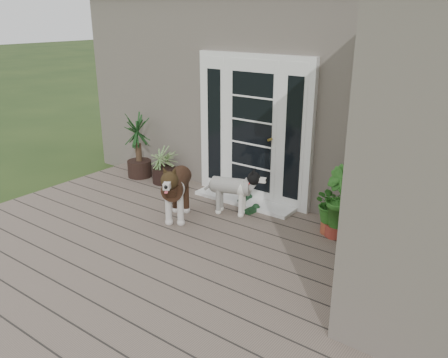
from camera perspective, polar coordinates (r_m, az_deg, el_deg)
The scene contains 14 objects.
deck at distance 5.43m, azimuth -7.77°, elevation -10.53°, with size 6.20×4.60×0.12m, color #6B5B4C.
house_main at distance 8.35m, azimuth 12.71°, elevation 10.87°, with size 7.40×4.00×3.10m, color #665E54.
door_unit at distance 6.73m, azimuth 3.64°, elevation 6.13°, with size 1.90×0.14×2.15m, color white.
door_step at distance 6.90m, azimuth 2.54°, elevation -2.69°, with size 1.60×0.40×0.05m, color white.
brindle_dog at distance 6.26m, azimuth -5.82°, elevation -1.70°, with size 0.39×0.91×0.76m, color #3D2416, non-canonical shape.
white_dog at distance 6.41m, azimuth 0.90°, elevation -1.79°, with size 0.31×0.73×0.60m, color beige, non-canonical shape.
spider_plant at distance 7.65m, azimuth -7.50°, elevation 2.04°, with size 0.65×0.65×0.70m, color #86995E, non-canonical shape.
yucca at distance 7.95m, azimuth -10.61°, elevation 4.15°, with size 0.77×0.77×1.12m, color black, non-canonical shape.
herb_a at distance 6.01m, azimuth 13.14°, elevation -3.97°, with size 0.46×0.46×0.59m, color #1F641C.
herb_b at distance 5.92m, azimuth 13.86°, elevation -3.90°, with size 0.46×0.46×0.69m, color #195A1E.
herb_c at distance 5.89m, azimuth 23.93°, elevation -5.79°, with size 0.37×0.37×0.58m, color #1B5E1F.
sapling at distance 4.75m, azimuth 17.30°, elevation -4.38°, with size 0.47×0.47×1.59m, color #1D4D16, non-canonical shape.
clog_left at distance 6.88m, azimuth 2.62°, elevation -2.54°, with size 0.15×0.31×0.09m, color black, non-canonical shape.
clog_right at distance 6.56m, azimuth 3.53°, elevation -3.78°, with size 0.13×0.28×0.08m, color #133118, non-canonical shape.
Camera 1 is at (3.33, -2.90, 2.79)m, focal length 36.86 mm.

